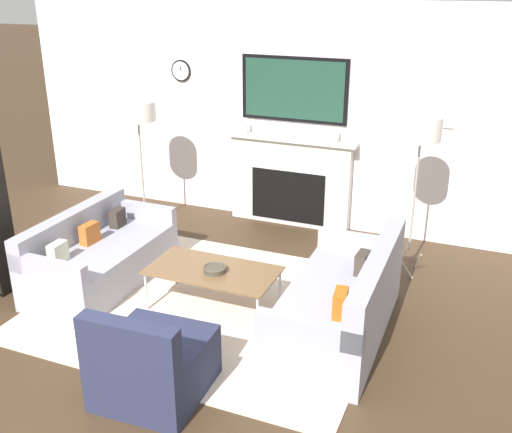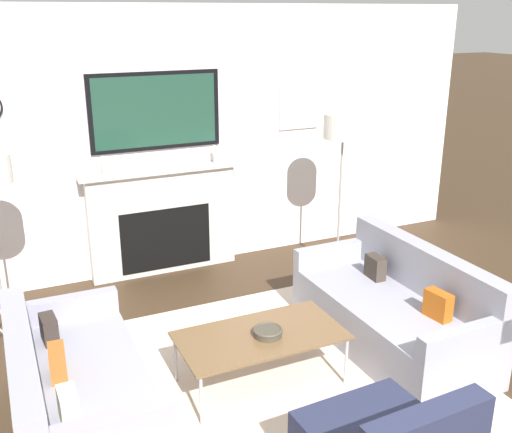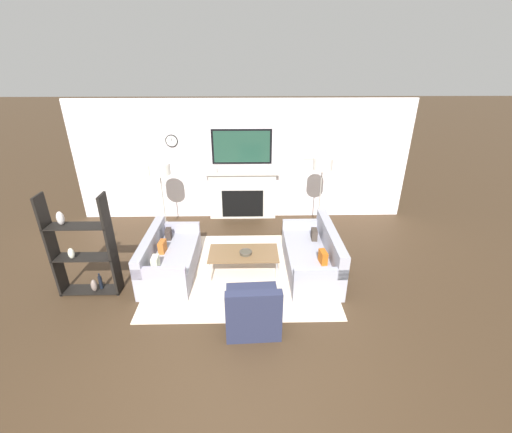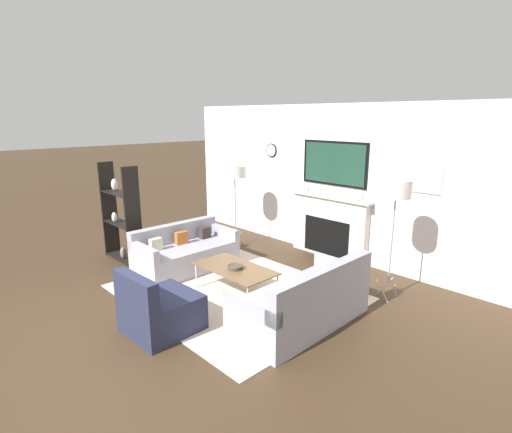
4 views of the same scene
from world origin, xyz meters
name	(u,v)px [view 3 (image 3 of 4)]	position (x,y,z in m)	size (l,w,h in m)	color
ground_plane	(238,362)	(0.00, 0.00, 0.00)	(60.00, 60.00, 0.00)	#3E2D1C
fireplace_wall	(242,166)	(0.00, 4.36, 1.23)	(7.48, 0.28, 2.70)	white
area_rug	(241,271)	(0.00, 2.01, 0.01)	(3.15, 2.63, 0.01)	beige
couch_left	(169,259)	(-1.27, 2.01, 0.27)	(0.83, 1.64, 0.73)	#9A9AA8
couch_right	(313,257)	(1.28, 2.01, 0.29)	(0.84, 1.79, 0.82)	#9A9AA8
armchair	(253,310)	(0.19, 0.66, 0.27)	(0.78, 0.82, 0.79)	#252942
coffee_table	(244,254)	(0.05, 1.98, 0.38)	(1.21, 0.64, 0.41)	brown
decorative_bowl	(246,252)	(0.09, 1.94, 0.44)	(0.22, 0.22, 0.06)	#433E32
floor_lamp_left	(159,170)	(-1.62, 3.44, 1.45)	(0.43, 0.43, 1.59)	#9E998E
floor_lamp_right	(323,165)	(1.62, 3.44, 1.53)	(0.39, 0.39, 1.69)	#9E998E
shelf_unit	(82,250)	(-2.44, 1.49, 0.78)	(0.95, 0.28, 1.70)	black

